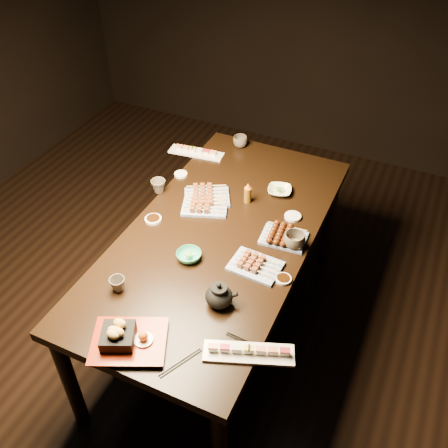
{
  "coord_description": "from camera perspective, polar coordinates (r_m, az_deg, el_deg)",
  "views": [
    {
      "loc": [
        1.11,
        -1.43,
        2.43
      ],
      "look_at": [
        0.29,
        0.34,
        0.77
      ],
      "focal_mm": 40.0,
      "sensor_mm": 36.0,
      "label": 1
    }
  ],
  "objects": [
    {
      "name": "ground",
      "position": [
        3.03,
        -7.89,
        -13.45
      ],
      "size": [
        5.0,
        5.0,
        0.0
      ],
      "primitive_type": "plane",
      "color": "black",
      "rests_on": "ground"
    },
    {
      "name": "dining_table",
      "position": [
        2.8,
        -0.43,
        -6.76
      ],
      "size": [
        1.36,
        1.98,
        0.75
      ],
      "primitive_type": "cube",
      "rotation": [
        0.0,
        0.0,
        0.28
      ],
      "color": "black",
      "rests_on": "ground"
    },
    {
      "name": "sushi_platter_near",
      "position": [
        2.04,
        2.84,
        -14.27
      ],
      "size": [
        0.37,
        0.22,
        0.04
      ],
      "primitive_type": null,
      "rotation": [
        0.0,
        0.0,
        0.36
      ],
      "color": "white",
      "rests_on": "dining_table"
    },
    {
      "name": "sushi_platter_far",
      "position": [
        3.13,
        -3.2,
        8.35
      ],
      "size": [
        0.35,
        0.13,
        0.04
      ],
      "primitive_type": null,
      "rotation": [
        0.0,
        0.0,
        3.26
      ],
      "color": "white",
      "rests_on": "dining_table"
    },
    {
      "name": "yakitori_plate_center",
      "position": [
        2.74,
        -1.98,
        3.43
      ],
      "size": [
        0.3,
        0.27,
        0.06
      ],
      "primitive_type": null,
      "rotation": [
        0.0,
        0.0,
        0.49
      ],
      "color": "#828EB6",
      "rests_on": "dining_table"
    },
    {
      "name": "yakitori_plate_right",
      "position": [
        2.35,
        3.62,
        -4.44
      ],
      "size": [
        0.25,
        0.18,
        0.06
      ],
      "primitive_type": null,
      "rotation": [
        0.0,
        0.0,
        -0.06
      ],
      "color": "#828EB6",
      "rests_on": "dining_table"
    },
    {
      "name": "yakitori_plate_left",
      "position": [
        2.68,
        -2.22,
        2.4
      ],
      "size": [
        0.29,
        0.25,
        0.06
      ],
      "primitive_type": null,
      "rotation": [
        0.0,
        0.0,
        0.35
      ],
      "color": "#828EB6",
      "rests_on": "dining_table"
    },
    {
      "name": "tsukune_plate",
      "position": [
        2.5,
        6.85,
        -1.26
      ],
      "size": [
        0.24,
        0.18,
        0.06
      ],
      "primitive_type": null,
      "rotation": [
        0.0,
        0.0,
        0.08
      ],
      "color": "#828EB6",
      "rests_on": "dining_table"
    },
    {
      "name": "edamame_bowl_green",
      "position": [
        2.4,
        -4.03,
        -3.64
      ],
      "size": [
        0.17,
        0.17,
        0.04
      ],
      "primitive_type": "imported",
      "rotation": [
        0.0,
        0.0,
        0.64
      ],
      "color": "#319672",
      "rests_on": "dining_table"
    },
    {
      "name": "edamame_bowl_cream",
      "position": [
        2.81,
        6.37,
        3.8
      ],
      "size": [
        0.16,
        0.16,
        0.03
      ],
      "primitive_type": "imported",
      "rotation": [
        0.0,
        0.0,
        0.26
      ],
      "color": "#F2ECC6",
      "rests_on": "dining_table"
    },
    {
      "name": "tempura_tray",
      "position": [
        2.07,
        -10.93,
        -12.41
      ],
      "size": [
        0.37,
        0.34,
        0.11
      ],
      "primitive_type": null,
      "rotation": [
        0.0,
        0.0,
        0.43
      ],
      "color": "black",
      "rests_on": "dining_table"
    },
    {
      "name": "teacup_near_left",
      "position": [
        2.29,
        -12.06,
        -6.76
      ],
      "size": [
        0.1,
        0.1,
        0.07
      ],
      "primitive_type": "imported",
      "rotation": [
        0.0,
        0.0,
        0.51
      ],
      "color": "#4D443A",
      "rests_on": "dining_table"
    },
    {
      "name": "teacup_mid_right",
      "position": [
        2.46,
        8.03,
        -1.89
      ],
      "size": [
        0.13,
        0.13,
        0.08
      ],
      "primitive_type": "imported",
      "rotation": [
        0.0,
        0.0,
        0.28
      ],
      "color": "#4D443A",
      "rests_on": "dining_table"
    },
    {
      "name": "teacup_far_left",
      "position": [
        2.81,
        -7.49,
        4.32
      ],
      "size": [
        0.09,
        0.09,
        0.08
      ],
      "primitive_type": "imported",
      "rotation": [
        0.0,
        0.0,
        -0.14
      ],
      "color": "#4D443A",
      "rests_on": "dining_table"
    },
    {
      "name": "teacup_far_right",
      "position": [
        3.19,
        1.87,
        9.4
      ],
      "size": [
        0.09,
        0.09,
        0.07
      ],
      "primitive_type": "imported",
      "rotation": [
        0.0,
        0.0,
        -0.01
      ],
      "color": "#4D443A",
      "rests_on": "dining_table"
    },
    {
      "name": "teapot",
      "position": [
        2.17,
        -0.57,
        -8.02
      ],
      "size": [
        0.19,
        0.19,
        0.12
      ],
      "primitive_type": null,
      "rotation": [
        0.0,
        0.0,
        0.39
      ],
      "color": "black",
      "rests_on": "dining_table"
    },
    {
      "name": "condiment_bottle",
      "position": [
        2.71,
        2.73,
        3.6
      ],
      "size": [
        0.05,
        0.05,
        0.12
      ],
      "primitive_type": "cylinder",
      "rotation": [
        0.0,
        0.0,
        0.28
      ],
      "color": "brown",
      "rests_on": "dining_table"
    },
    {
      "name": "sauce_dish_west",
      "position": [
        2.64,
        -8.09,
        0.53
      ],
      "size": [
        0.11,
        0.11,
        0.02
      ],
      "primitive_type": "cylinder",
      "rotation": [
        0.0,
        0.0,
        0.29
      ],
      "color": "white",
      "rests_on": "dining_table"
    },
    {
      "name": "sauce_dish_east",
      "position": [
        2.65,
        7.86,
        0.85
      ],
      "size": [
        0.11,
        0.11,
        0.02
      ],
      "primitive_type": "cylinder",
      "rotation": [
        0.0,
        0.0,
        0.3
      ],
      "color": "white",
      "rests_on": "dining_table"
    },
    {
      "name": "sauce_dish_se",
      "position": [
        2.32,
        6.78,
        -6.26
      ],
      "size": [
        0.1,
        0.1,
        0.01
      ],
      "primitive_type": "cylinder",
      "rotation": [
        0.0,
        0.0,
        0.47
      ],
      "color": "white",
      "rests_on": "dining_table"
    },
    {
      "name": "sauce_dish_nw",
      "position": [
        2.95,
        -4.95,
        5.69
      ],
      "size": [
        0.09,
        0.09,
        0.01
      ],
      "primitive_type": "cylinder",
      "rotation": [
        0.0,
        0.0,
        0.25
      ],
      "color": "white",
      "rests_on": "dining_table"
    },
    {
      "name": "chopsticks_near",
      "position": [
        2.03,
        -4.99,
        -15.47
      ],
      "size": [
        0.1,
        0.19,
        0.01
      ],
      "primitive_type": null,
      "rotation": [
        0.0,
        0.0,
        1.12
      ],
      "color": "black",
      "rests_on": "dining_table"
    },
    {
      "name": "chopsticks_se",
      "position": [
        2.08,
        2.81,
        -13.46
      ],
      "size": [
        0.21,
        0.04,
        0.01
      ],
      "primitive_type": null,
      "rotation": [
        0.0,
        0.0,
        -0.1
      ],
      "color": "black",
      "rests_on": "dining_table"
    }
  ]
}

